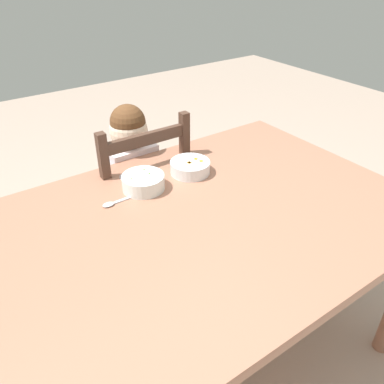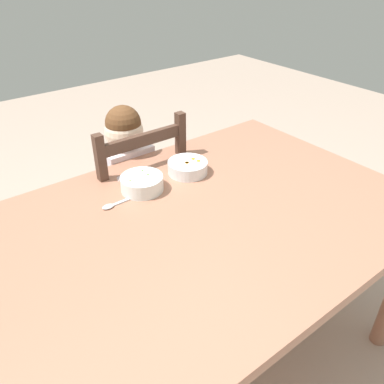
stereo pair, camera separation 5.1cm
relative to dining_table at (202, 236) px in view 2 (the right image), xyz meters
The scene contains 7 objects.
ground_plane 0.67m from the dining_table, ahead, with size 8.00×8.00×0.00m, color tan.
dining_table is the anchor object (origin of this frame).
dining_chair 0.61m from the dining_table, 86.90° to the left, with size 0.43×0.43×0.95m.
child_figure 0.57m from the dining_table, 86.80° to the left, with size 0.32×0.31×0.97m.
bowl_of_peas 0.31m from the dining_table, 105.71° to the left, with size 0.16×0.16×0.06m.
bowl_of_carrots 0.33m from the dining_table, 62.83° to the left, with size 0.16×0.16×0.05m.
spoon 0.34m from the dining_table, 131.74° to the left, with size 0.14×0.03×0.01m.
Camera 2 is at (-0.70, -0.85, 1.55)m, focal length 36.65 mm.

